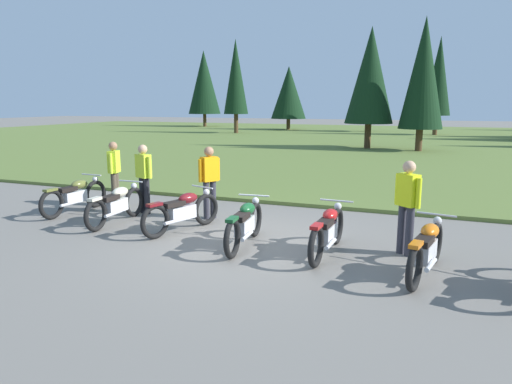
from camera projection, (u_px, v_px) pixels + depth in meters
The scene contains 13 objects.
ground_plane at pixel (244, 244), 8.90m from camera, with size 140.00×140.00×0.00m, color slate.
grass_moorland at pixel (389, 141), 32.19m from camera, with size 80.00×44.00×0.10m, color #5B7033.
forest_treeline at pixel (413, 83), 37.28m from camera, with size 41.88×27.78×8.56m.
motorcycle_olive at pixel (75, 195), 11.34m from camera, with size 0.62×2.10×0.88m.
motorcycle_cream at pixel (116, 204), 10.34m from camera, with size 0.62×2.10×0.88m.
motorcycle_maroon at pixel (182, 211), 9.70m from camera, with size 0.85×2.03×0.88m.
motorcycle_british_green at pixel (245, 224), 8.67m from camera, with size 0.62×2.10×0.88m.
motorcycle_red at pixel (328, 231), 8.20m from camera, with size 0.62×2.10×0.88m.
motorcycle_orange at pixel (427, 249), 7.17m from camera, with size 0.66×2.08×0.88m.
rider_near_row_end at pixel (144, 175), 11.19m from camera, with size 0.53×0.32×1.67m.
rider_checking_bike at pixel (209, 178), 10.69m from camera, with size 0.38×0.48×1.67m.
rider_with_back_turned at pixel (407, 202), 8.11m from camera, with size 0.45×0.39×1.67m.
rider_in_hivis_vest at pixel (114, 170), 12.02m from camera, with size 0.32×0.53×1.67m.
Camera 1 is at (3.34, -7.88, 2.64)m, focal length 32.84 mm.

